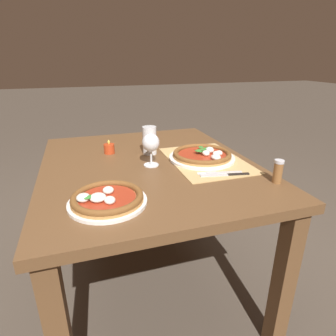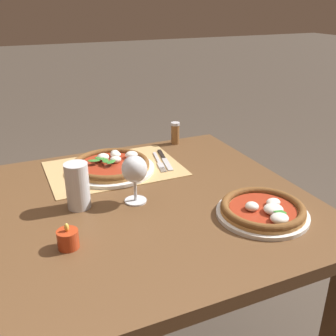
# 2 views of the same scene
# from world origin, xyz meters

# --- Properties ---
(dining_table) EXTENTS (1.18, 0.99, 0.74)m
(dining_table) POSITION_xyz_m (0.00, 0.00, 0.64)
(dining_table) COLOR brown
(dining_table) RESTS_ON ground
(paper_placemat) EXTENTS (0.49, 0.34, 0.00)m
(paper_placemat) POSITION_xyz_m (-0.06, -0.28, 0.74)
(paper_placemat) COLOR tan
(paper_placemat) RESTS_ON dining_table
(pizza_near) EXTENTS (0.33, 0.33, 0.05)m
(pizza_near) POSITION_xyz_m (-0.04, -0.27, 0.76)
(pizza_near) COLOR silver
(pizza_near) RESTS_ON paper_placemat
(pizza_far) EXTENTS (0.27, 0.27, 0.05)m
(pizza_far) POSITION_xyz_m (-0.36, 0.23, 0.76)
(pizza_far) COLOR silver
(pizza_far) RESTS_ON dining_table
(wine_glass) EXTENTS (0.08, 0.08, 0.16)m
(wine_glass) POSITION_xyz_m (-0.04, -0.01, 0.85)
(wine_glass) COLOR silver
(wine_glass) RESTS_ON dining_table
(pint_glass) EXTENTS (0.07, 0.07, 0.15)m
(pint_glass) POSITION_xyz_m (0.13, -0.04, 0.81)
(pint_glass) COLOR silver
(pint_glass) RESTS_ON dining_table
(fork) EXTENTS (0.06, 0.20, 0.00)m
(fork) POSITION_xyz_m (-0.23, -0.26, 0.75)
(fork) COLOR #B7B7BC
(fork) RESTS_ON paper_placemat
(knife) EXTENTS (0.06, 0.21, 0.01)m
(knife) POSITION_xyz_m (-0.26, -0.27, 0.75)
(knife) COLOR black
(knife) RESTS_ON paper_placemat
(votive_candle) EXTENTS (0.06, 0.06, 0.07)m
(votive_candle) POSITION_xyz_m (0.20, 0.16, 0.76)
(votive_candle) COLOR #B23819
(votive_candle) RESTS_ON dining_table
(pepper_shaker) EXTENTS (0.04, 0.04, 0.10)m
(pepper_shaker) POSITION_xyz_m (-0.38, -0.44, 0.79)
(pepper_shaker) COLOR brown
(pepper_shaker) RESTS_ON dining_table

